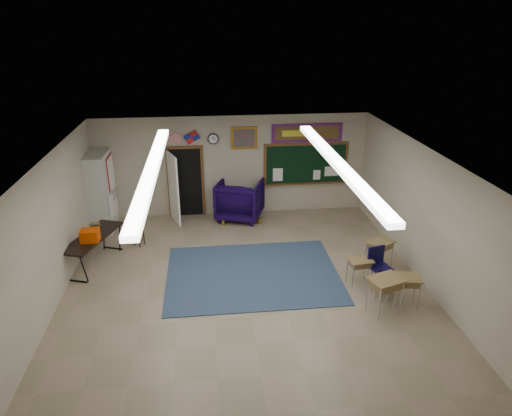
{
  "coord_description": "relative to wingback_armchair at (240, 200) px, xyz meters",
  "views": [
    {
      "loc": [
        -0.76,
        -8.42,
        5.62
      ],
      "look_at": [
        0.36,
        1.5,
        1.39
      ],
      "focal_mm": 32.0,
      "sensor_mm": 36.0,
      "label": 1
    }
  ],
  "objects": [
    {
      "name": "wooden_stool",
      "position": [
        -2.79,
        -1.48,
        -0.28
      ],
      "size": [
        0.33,
        0.33,
        0.59
      ],
      "color": "#4F2A17",
      "rests_on": "floor"
    },
    {
      "name": "student_chair_reading",
      "position": [
        -0.59,
        -0.04,
        -0.18
      ],
      "size": [
        0.45,
        0.45,
        0.8
      ],
      "primitive_type": null,
      "rotation": [
        0.0,
        0.0,
        3.29
      ],
      "color": "black",
      "rests_on": "floor"
    },
    {
      "name": "folding_table",
      "position": [
        -3.72,
        -2.41,
        -0.16
      ],
      "size": [
        1.19,
        1.95,
        1.05
      ],
      "rotation": [
        0.0,
        0.0,
        -0.33
      ],
      "color": "black",
      "rests_on": "floor"
    },
    {
      "name": "student_chair_desk_b",
      "position": [
        2.78,
        -4.11,
        -0.13
      ],
      "size": [
        0.55,
        0.55,
        0.91
      ],
      "primitive_type": null,
      "rotation": [
        0.0,
        0.0,
        0.25
      ],
      "color": "black",
      "rests_on": "floor"
    },
    {
      "name": "left_wall",
      "position": [
        -4.17,
        -4.09,
        0.92
      ],
      "size": [
        0.04,
        9.0,
        3.0
      ],
      "primitive_type": "cube",
      "color": "#BEB89A",
      "rests_on": "floor"
    },
    {
      "name": "framed_art_print",
      "position": [
        0.18,
        0.37,
        1.77
      ],
      "size": [
        0.75,
        0.05,
        0.65
      ],
      "color": "#A66F20",
      "rests_on": "back_wall"
    },
    {
      "name": "doorway",
      "position": [
        -1.67,
        0.26,
        0.47
      ],
      "size": [
        1.1,
        0.89,
        2.16
      ],
      "color": "black",
      "rests_on": "back_wall"
    },
    {
      "name": "bulletin_board",
      "position": [
        2.03,
        0.37,
        1.87
      ],
      "size": [
        2.1,
        0.05,
        0.55
      ],
      "color": "#B50F16",
      "rests_on": "back_wall"
    },
    {
      "name": "student_chair_desk_a",
      "position": [
        2.68,
        -4.51,
        -0.2
      ],
      "size": [
        0.41,
        0.41,
        0.76
      ],
      "primitive_type": null,
      "rotation": [
        0.0,
        0.0,
        3.06
      ],
      "color": "black",
      "rests_on": "floor"
    },
    {
      "name": "wall_flags",
      "position": [
        -1.57,
        0.35,
        1.9
      ],
      "size": [
        1.16,
        0.06,
        0.7
      ],
      "primitive_type": null,
      "color": "red",
      "rests_on": "back_wall"
    },
    {
      "name": "storage_cabinet",
      "position": [
        -3.88,
        -0.24,
        0.51
      ],
      "size": [
        0.59,
        1.25,
        2.2
      ],
      "color": "beige",
      "rests_on": "floor"
    },
    {
      "name": "student_desk_front_right",
      "position": [
        3.05,
        -3.35,
        -0.17
      ],
      "size": [
        0.76,
        0.71,
        0.74
      ],
      "rotation": [
        0.0,
        0.0,
        0.54
      ],
      "color": "olive",
      "rests_on": "floor"
    },
    {
      "name": "student_desk_back_left",
      "position": [
        2.52,
        -5.06,
        -0.14
      ],
      "size": [
        0.79,
        0.68,
        0.8
      ],
      "rotation": [
        0.0,
        0.0,
        0.32
      ],
      "color": "olive",
      "rests_on": "floor"
    },
    {
      "name": "student_desk_back_right",
      "position": [
        3.06,
        -4.87,
        -0.2
      ],
      "size": [
        0.64,
        0.52,
        0.69
      ],
      "rotation": [
        0.0,
        0.0,
        -0.17
      ],
      "color": "olive",
      "rests_on": "floor"
    },
    {
      "name": "front_wall",
      "position": [
        -0.17,
        -8.59,
        0.92
      ],
      "size": [
        8.0,
        0.04,
        3.0
      ],
      "primitive_type": "cube",
      "color": "#BEB89A",
      "rests_on": "floor"
    },
    {
      "name": "wall_clock",
      "position": [
        -0.72,
        0.37,
        1.77
      ],
      "size": [
        0.32,
        0.05,
        0.32
      ],
      "color": "black",
      "rests_on": "back_wall"
    },
    {
      "name": "back_wall",
      "position": [
        -0.17,
        0.41,
        0.92
      ],
      "size": [
        8.0,
        0.04,
        3.0
      ],
      "primitive_type": "cube",
      "color": "#BEB89A",
      "rests_on": "floor"
    },
    {
      "name": "student_desk_front_left",
      "position": [
        2.37,
        -3.97,
        -0.23
      ],
      "size": [
        0.57,
        0.46,
        0.63
      ],
      "rotation": [
        0.0,
        0.0,
        0.12
      ],
      "color": "olive",
      "rests_on": "floor"
    },
    {
      "name": "ceiling",
      "position": [
        -0.17,
        -4.09,
        2.42
      ],
      "size": [
        8.0,
        9.0,
        0.04
      ],
      "primitive_type": "cube",
      "color": "silver",
      "rests_on": "back_wall"
    },
    {
      "name": "wingback_armchair",
      "position": [
        0.0,
        0.0,
        0.0
      ],
      "size": [
        1.6,
        1.63,
        1.17
      ],
      "primitive_type": "imported",
      "rotation": [
        0.0,
        0.0,
        2.8
      ],
      "color": "black",
      "rests_on": "floor"
    },
    {
      "name": "chalkboard",
      "position": [
        2.03,
        0.37,
        0.88
      ],
      "size": [
        2.55,
        0.14,
        1.3
      ],
      "color": "brown",
      "rests_on": "back_wall"
    },
    {
      "name": "area_rug",
      "position": [
        0.03,
        -3.29,
        -0.57
      ],
      "size": [
        4.0,
        3.0,
        0.02
      ],
      "primitive_type": "cube",
      "color": "#2E3D57",
      "rests_on": "floor"
    },
    {
      "name": "right_wall",
      "position": [
        3.83,
        -4.09,
        0.92
      ],
      "size": [
        0.04,
        9.0,
        3.0
      ],
      "primitive_type": "cube",
      "color": "#BEB89A",
      "rests_on": "floor"
    },
    {
      "name": "floor",
      "position": [
        -0.17,
        -4.09,
        -0.58
      ],
      "size": [
        9.0,
        9.0,
        0.0
      ],
      "primitive_type": "plane",
      "color": "gray",
      "rests_on": "ground"
    },
    {
      "name": "fluorescent_strips",
      "position": [
        -0.17,
        -4.09,
        2.36
      ],
      "size": [
        3.86,
        6.0,
        0.1
      ],
      "primitive_type": null,
      "color": "white",
      "rests_on": "ceiling"
    }
  ]
}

